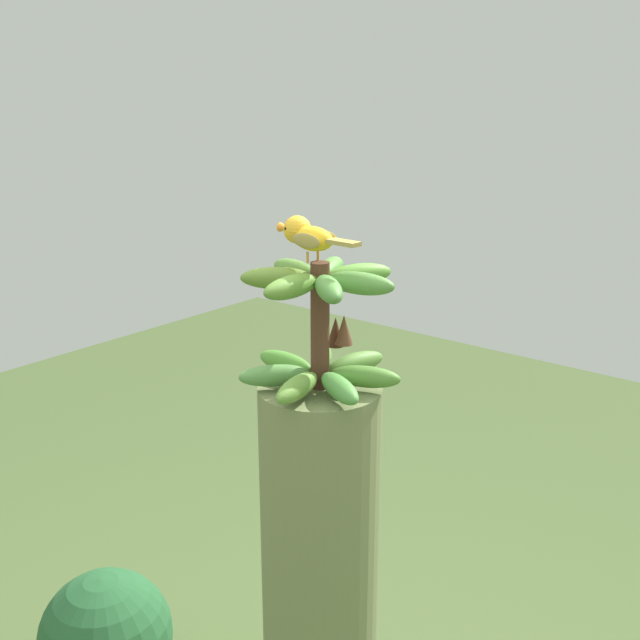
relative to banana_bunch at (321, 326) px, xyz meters
name	(u,v)px	position (x,y,z in m)	size (l,w,h in m)	color
banana_bunch	(321,326)	(0.00, 0.00, 0.00)	(0.32, 0.32, 0.25)	#4C2D1E
perched_bird	(307,235)	(0.01, -0.03, 0.18)	(0.06, 0.20, 0.08)	#C68933
tropical_shrub	(106,636)	(0.00, -0.84, -1.16)	(0.40, 0.40, 0.50)	brown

